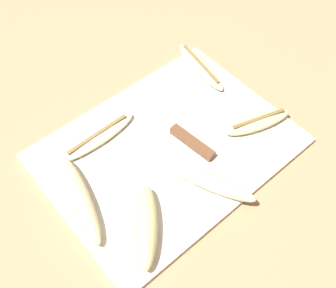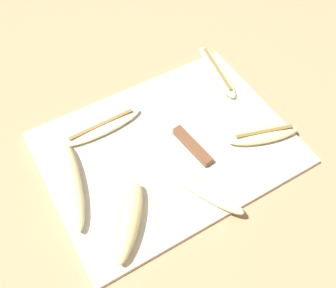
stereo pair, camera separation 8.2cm
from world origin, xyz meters
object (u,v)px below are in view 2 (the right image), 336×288
Objects in this scene: banana_golden_short at (129,221)px; banana_ripe_center at (72,185)px; banana_bright_far at (201,187)px; banana_soft_right at (217,71)px; banana_mellow_near at (263,135)px; banana_cream_curved at (102,127)px; knife at (186,140)px.

banana_ripe_center is at bearing 115.47° from banana_golden_short.
banana_soft_right is at bearing 49.90° from banana_bright_far.
banana_soft_right is at bearing 83.21° from banana_mellow_near.
banana_mellow_near reaches higher than banana_cream_curved.
banana_golden_short is (-0.19, -0.11, 0.01)m from knife.
banana_cream_curved is at bearing 77.27° from banana_golden_short.
banana_soft_right is at bearing 2.37° from banana_cream_curved.
banana_ripe_center reaches higher than banana_mellow_near.
banana_cream_curved is 0.15m from banana_ripe_center.
knife is 0.22m from banana_soft_right.
banana_mellow_near is (0.18, 0.04, -0.01)m from banana_bright_far.
banana_golden_short is 0.75× the size of banana_ripe_center.
banana_cream_curved reaches higher than knife.
knife is 0.22m from banana_golden_short.
knife is 0.25m from banana_ripe_center.
banana_ripe_center is (-0.06, 0.12, -0.00)m from banana_golden_short.
knife is at bearing 153.14° from banana_mellow_near.
knife is at bearing -40.87° from banana_cream_curved.
banana_mellow_near is 0.41m from banana_ripe_center.
banana_bright_far is (-0.04, -0.12, 0.01)m from knife.
banana_cream_curved is 0.91× the size of banana_ripe_center.
knife is at bearing 71.64° from banana_bright_far.
banana_ripe_center reaches higher than knife.
banana_cream_curved is at bearing -177.63° from banana_soft_right.
banana_ripe_center is (-0.21, 0.13, -0.00)m from banana_bright_far.
banana_golden_short is at bearing -174.29° from banana_mellow_near.
banana_ripe_center is (-0.42, -0.12, 0.01)m from banana_soft_right.
knife is 1.48× the size of banana_mellow_near.
banana_ripe_center reaches higher than banana_cream_curved.
banana_soft_right is 1.23× the size of banana_golden_short.
banana_mellow_near reaches higher than knife.
banana_ripe_center is (-0.11, -0.10, 0.01)m from banana_cream_curved.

